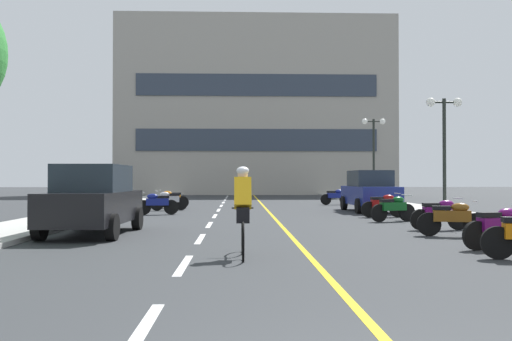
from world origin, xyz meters
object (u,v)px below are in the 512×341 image
object	(u,v)px
motorcycle_3	(500,227)
motorcycle_7	(384,205)
motorcycle_8	(157,203)
motorcycle_9	(169,200)
motorcycle_4	(452,218)
motorcycle_5	(440,213)
motorcycle_6	(393,208)
motorcycle_10	(171,199)
street_lamp_mid	(444,127)
cyclist_rider	(243,209)
street_lamp_far	(374,140)
parked_car_mid	(370,191)
motorcycle_11	(336,196)
parked_car_near	(93,200)

from	to	relation	value
motorcycle_3	motorcycle_7	distance (m)	9.32
motorcycle_8	motorcycle_9	distance (m)	2.90
motorcycle_4	motorcycle_5	xyz separation A→B (m)	(0.32, 1.69, 0.00)
motorcycle_4	motorcycle_6	distance (m)	4.77
motorcycle_5	motorcycle_10	xyz separation A→B (m)	(-9.01, 11.65, 0.00)
street_lamp_mid	motorcycle_10	xyz separation A→B (m)	(-11.58, 5.29, -3.06)
motorcycle_4	motorcycle_8	distance (m)	12.21
motorcycle_7	motorcycle_10	distance (m)	10.93
motorcycle_7	cyclist_rider	bearing A→B (deg)	-117.78
street_lamp_far	motorcycle_3	size ratio (longest dim) A/B	3.00
parked_car_mid	motorcycle_11	xyz separation A→B (m)	(-0.40, 6.25, -0.44)
street_lamp_mid	street_lamp_far	size ratio (longest dim) A/B	0.91
parked_car_near	parked_car_mid	bearing A→B (deg)	45.16
street_lamp_far	motorcycle_5	xyz separation A→B (m)	(-2.64, -18.06, -3.35)
motorcycle_4	motorcycle_11	world-z (taller)	same
parked_car_mid	cyclist_rider	world-z (taller)	parked_car_mid
parked_car_mid	cyclist_rider	bearing A→B (deg)	-112.57
motorcycle_5	motorcycle_4	bearing A→B (deg)	-100.61
street_lamp_mid	motorcycle_5	size ratio (longest dim) A/B	2.70
street_lamp_far	motorcycle_9	xyz separation A→B (m)	(-11.53, -8.27, -3.35)
parked_car_near	cyclist_rider	size ratio (longest dim) A/B	2.40
parked_car_mid	motorcycle_4	size ratio (longest dim) A/B	2.55
parked_car_near	motorcycle_11	world-z (taller)	parked_car_near
parked_car_mid	motorcycle_10	xyz separation A→B (m)	(-9.13, 2.94, -0.44)
motorcycle_10	parked_car_near	bearing A→B (deg)	-92.12
parked_car_near	motorcycle_6	distance (m)	9.89
motorcycle_8	motorcycle_5	bearing A→B (deg)	-37.49
motorcycle_5	motorcycle_11	bearing A→B (deg)	91.10
motorcycle_9	parked_car_mid	bearing A→B (deg)	-6.85
motorcycle_5	cyclist_rider	distance (m)	7.59
motorcycle_6	motorcycle_7	xyz separation A→B (m)	(0.21, 2.06, 0.00)
motorcycle_6	motorcycle_7	world-z (taller)	same
motorcycle_10	cyclist_rider	distance (m)	17.09
motorcycle_5	motorcycle_10	distance (m)	14.73
motorcycle_3	motorcycle_4	size ratio (longest dim) A/B	1.01
street_lamp_mid	motorcycle_4	distance (m)	9.09
cyclist_rider	street_lamp_far	bearing A→B (deg)	70.38
parked_car_near	motorcycle_11	bearing A→B (deg)	59.97
motorcycle_4	motorcycle_10	xyz separation A→B (m)	(-8.69, 13.35, 0.00)
motorcycle_4	cyclist_rider	size ratio (longest dim) A/B	0.94
parked_car_near	motorcycle_3	distance (m)	9.73
motorcycle_3	motorcycle_4	bearing A→B (deg)	90.06
parked_car_mid	cyclist_rider	xyz separation A→B (m)	(-5.74, -13.80, -0.03)
motorcycle_10	parked_car_mid	bearing A→B (deg)	-17.87
street_lamp_far	parked_car_mid	distance (m)	10.11
motorcycle_10	cyclist_rider	world-z (taller)	cyclist_rider
street_lamp_mid	motorcycle_11	xyz separation A→B (m)	(-2.86, 8.61, -3.06)
parked_car_mid	motorcycle_5	world-z (taller)	parked_car_mid
motorcycle_4	motorcycle_8	bearing A→B (deg)	135.28
parked_car_near	parked_car_mid	xyz separation A→B (m)	(9.59, 9.65, 0.00)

